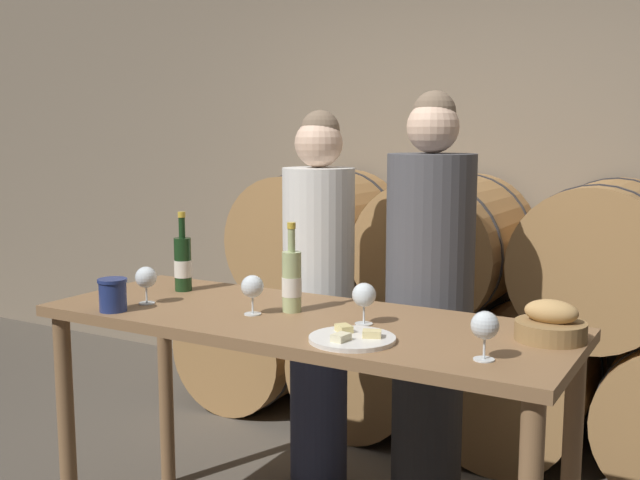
% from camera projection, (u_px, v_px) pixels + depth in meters
% --- Properties ---
extents(stone_wall_back, '(10.00, 0.12, 3.20)m').
position_uv_depth(stone_wall_back, '(484.00, 130.00, 4.23)').
color(stone_wall_back, gray).
rests_on(stone_wall_back, ground_plane).
extents(barrel_stack, '(3.03, 0.84, 1.37)m').
position_uv_depth(barrel_stack, '(447.00, 316.00, 3.91)').
color(barrel_stack, '#A87A47').
rests_on(barrel_stack, ground_plane).
extents(tasting_table, '(1.87, 0.68, 0.95)m').
position_uv_depth(tasting_table, '(301.00, 352.00, 2.61)').
color(tasting_table, olive).
rests_on(tasting_table, ground_plane).
extents(person_left, '(0.32, 0.32, 1.68)m').
position_uv_depth(person_left, '(319.00, 296.00, 3.30)').
color(person_left, '#2D334C').
rests_on(person_left, ground_plane).
extents(person_right, '(0.36, 0.36, 1.75)m').
position_uv_depth(person_right, '(429.00, 304.00, 3.05)').
color(person_right, '#232326').
rests_on(person_right, ground_plane).
extents(wine_bottle_red, '(0.07, 0.07, 0.32)m').
position_uv_depth(wine_bottle_red, '(183.00, 263.00, 3.00)').
color(wine_bottle_red, '#193819').
rests_on(wine_bottle_red, tasting_table).
extents(wine_bottle_white, '(0.07, 0.07, 0.32)m').
position_uv_depth(wine_bottle_white, '(292.00, 281.00, 2.64)').
color(wine_bottle_white, '#ADBC7F').
rests_on(wine_bottle_white, tasting_table).
extents(blue_crock, '(0.10, 0.10, 0.12)m').
position_uv_depth(blue_crock, '(113.00, 293.00, 2.65)').
color(blue_crock, navy).
rests_on(blue_crock, tasting_table).
extents(bread_basket, '(0.22, 0.22, 0.13)m').
position_uv_depth(bread_basket, '(551.00, 325.00, 2.28)').
color(bread_basket, olive).
rests_on(bread_basket, tasting_table).
extents(cheese_plate, '(0.27, 0.27, 0.04)m').
position_uv_depth(cheese_plate, '(352.00, 338.00, 2.28)').
color(cheese_plate, white).
rests_on(cheese_plate, tasting_table).
extents(wine_glass_far_left, '(0.08, 0.08, 0.14)m').
position_uv_depth(wine_glass_far_left, '(146.00, 278.00, 2.77)').
color(wine_glass_far_left, white).
rests_on(wine_glass_far_left, tasting_table).
extents(wine_glass_left, '(0.08, 0.08, 0.14)m').
position_uv_depth(wine_glass_left, '(252.00, 287.00, 2.60)').
color(wine_glass_left, white).
rests_on(wine_glass_left, tasting_table).
extents(wine_glass_center, '(0.08, 0.08, 0.14)m').
position_uv_depth(wine_glass_center, '(364.00, 296.00, 2.46)').
color(wine_glass_center, white).
rests_on(wine_glass_center, tasting_table).
extents(wine_glass_right, '(0.08, 0.08, 0.14)m').
position_uv_depth(wine_glass_right, '(485.00, 326.00, 2.07)').
color(wine_glass_right, white).
rests_on(wine_glass_right, tasting_table).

